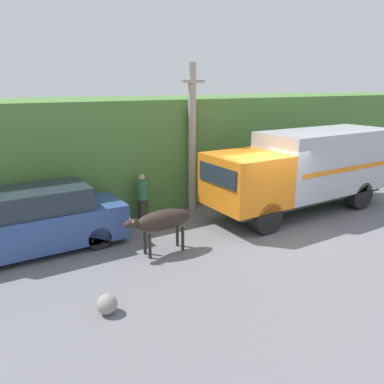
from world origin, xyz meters
The scene contains 8 objects.
ground_plane centered at (0.00, 0.00, 0.00)m, with size 60.00×60.00×0.00m, color slate.
hillside_embankment centered at (0.00, 6.22, 1.99)m, with size 32.00×5.17×3.98m.
cargo_truck centered at (2.41, 1.05, 1.63)m, with size 7.48×2.25×2.90m.
brown_cow centered at (-3.63, 0.61, 0.92)m, with size 1.95×0.56×1.22m.
parked_suv centered at (-6.52, 2.50, 0.86)m, with size 4.80×1.76×1.80m.
pedestrian_on_hill centered at (-3.05, 3.20, 0.89)m, with size 0.40×0.40×1.63m.
utility_pole centered at (-0.96, 3.41, 2.70)m, with size 0.90×0.28×5.22m.
roadside_rock centered at (-5.93, -1.39, 0.21)m, with size 0.42×0.42×0.42m.
Camera 1 is at (-7.95, -7.94, 4.48)m, focal length 35.00 mm.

